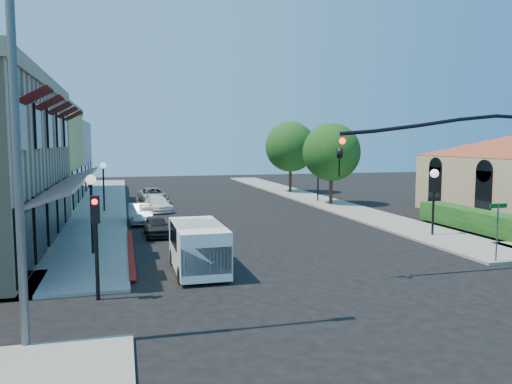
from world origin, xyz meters
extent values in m
plane|color=black|center=(0.00, 0.00, 0.00)|extent=(120.00, 120.00, 0.00)
cube|color=gray|center=(-8.75, 27.00, 0.06)|extent=(3.50, 50.00, 0.12)
cube|color=gray|center=(8.75, 27.00, 0.06)|extent=(3.50, 50.00, 0.12)
cube|color=maroon|center=(-6.90, 8.00, 0.00)|extent=(0.25, 10.00, 0.06)
cube|color=tan|center=(-10.65, 11.00, 7.80)|extent=(0.50, 18.20, 0.60)
cube|color=#561416|center=(-9.60, 11.00, 3.05)|extent=(1.75, 17.00, 0.67)
cube|color=#4D0F0F|center=(-9.95, 4.00, 6.55)|extent=(1.02, 1.50, 0.60)
cube|color=#4D0F0F|center=(-9.95, 7.40, 6.55)|extent=(1.02, 1.50, 0.60)
cube|color=#4D0F0F|center=(-9.95, 10.80, 6.55)|extent=(1.02, 1.50, 0.60)
cube|color=#4D0F0F|center=(-9.95, 14.20, 6.55)|extent=(1.02, 1.50, 0.60)
cube|color=#4D0F0F|center=(-9.95, 17.60, 6.55)|extent=(1.02, 1.50, 0.60)
cube|color=black|center=(-10.45, 3.50, 1.60)|extent=(0.12, 2.60, 2.60)
cube|color=black|center=(-10.45, 6.90, 1.60)|extent=(0.12, 2.60, 2.60)
cube|color=black|center=(-10.45, 10.30, 1.60)|extent=(0.12, 2.60, 2.60)
cube|color=black|center=(-10.45, 13.70, 1.60)|extent=(0.12, 2.60, 2.60)
cube|color=black|center=(-10.45, 17.10, 1.60)|extent=(0.12, 2.60, 2.60)
cube|color=#D9C562|center=(-15.50, 26.00, 3.80)|extent=(10.00, 12.00, 7.60)
cube|color=#CB9F99|center=(-15.50, 38.00, 3.50)|extent=(10.00, 12.00, 7.00)
cube|color=black|center=(14.45, 11.50, 1.80)|extent=(0.12, 1.40, 2.80)
cube|color=black|center=(14.45, 16.50, 1.80)|extent=(0.12, 1.40, 2.80)
cube|color=#164012|center=(11.70, 9.00, 0.00)|extent=(1.40, 8.00, 1.10)
cylinder|color=black|center=(8.80, 22.00, 1.05)|extent=(0.28, 0.28, 2.10)
sphere|color=#164012|center=(8.80, 22.00, 4.20)|extent=(4.56, 4.56, 4.56)
cylinder|color=black|center=(8.80, 32.00, 1.14)|extent=(0.28, 0.28, 2.27)
sphere|color=#164012|center=(8.80, 32.00, 4.55)|extent=(4.94, 4.94, 4.94)
cylinder|color=black|center=(4.10, 1.50, 5.60)|extent=(7.80, 0.14, 0.14)
imported|color=black|center=(0.20, 1.50, 4.70)|extent=(0.20, 0.16, 1.00)
sphere|color=#FF0C0C|center=(0.20, 1.32, 5.00)|extent=(0.22, 0.22, 0.22)
cylinder|color=black|center=(-8.00, 1.50, 1.50)|extent=(0.12, 0.12, 3.00)
cube|color=black|center=(-8.00, 1.35, 2.90)|extent=(0.28, 0.22, 0.85)
sphere|color=#FF0C0C|center=(-8.00, 1.23, 3.15)|extent=(0.18, 0.18, 0.18)
cylinder|color=#595B5E|center=(-9.50, -2.00, 4.50)|extent=(0.20, 0.20, 9.00)
cylinder|color=#595B5E|center=(7.50, 2.20, 1.25)|extent=(0.06, 0.06, 2.50)
cube|color=#0C591E|center=(7.50, 2.20, 2.40)|extent=(0.80, 0.04, 0.18)
cylinder|color=black|center=(-8.50, 8.00, 1.60)|extent=(0.12, 0.12, 3.20)
sphere|color=white|center=(-8.50, 8.00, 3.35)|extent=(0.44, 0.44, 0.44)
cylinder|color=black|center=(-8.50, 22.00, 1.60)|extent=(0.12, 0.12, 3.20)
sphere|color=white|center=(-8.50, 22.00, 3.35)|extent=(0.44, 0.44, 0.44)
cylinder|color=black|center=(8.50, 8.00, 1.60)|extent=(0.12, 0.12, 3.20)
sphere|color=white|center=(8.50, 8.00, 3.35)|extent=(0.44, 0.44, 0.44)
cylinder|color=black|center=(8.50, 24.00, 1.60)|extent=(0.12, 0.12, 3.20)
sphere|color=white|center=(8.50, 24.00, 3.35)|extent=(0.44, 0.44, 0.44)
cube|color=white|center=(-4.44, 4.06, 1.00)|extent=(1.81, 4.19, 1.71)
cube|color=white|center=(-4.44, 2.26, 0.90)|extent=(1.76, 0.57, 0.95)
cube|color=black|center=(-4.44, 2.59, 1.38)|extent=(1.62, 0.10, 0.86)
cube|color=black|center=(-4.44, 4.35, 1.43)|extent=(1.83, 2.48, 0.86)
cylinder|color=black|center=(-5.25, 2.63, 0.31)|extent=(0.24, 0.63, 0.63)
cylinder|color=black|center=(-5.26, 5.49, 0.31)|extent=(0.24, 0.63, 0.63)
cylinder|color=black|center=(-3.63, 2.64, 0.31)|extent=(0.24, 0.63, 0.63)
cylinder|color=black|center=(-3.64, 5.49, 0.31)|extent=(0.24, 0.63, 0.63)
imported|color=black|center=(-5.50, 12.00, 0.53)|extent=(1.33, 3.14, 1.06)
imported|color=gray|center=(-6.20, 16.51, 0.61)|extent=(1.40, 3.72, 1.21)
imported|color=white|center=(-4.80, 21.62, 0.55)|extent=(2.02, 3.95, 1.10)
imported|color=#95989A|center=(-4.80, 27.18, 0.61)|extent=(2.46, 4.55, 1.21)
camera|label=1|loc=(-7.13, -14.59, 4.95)|focal=35.00mm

